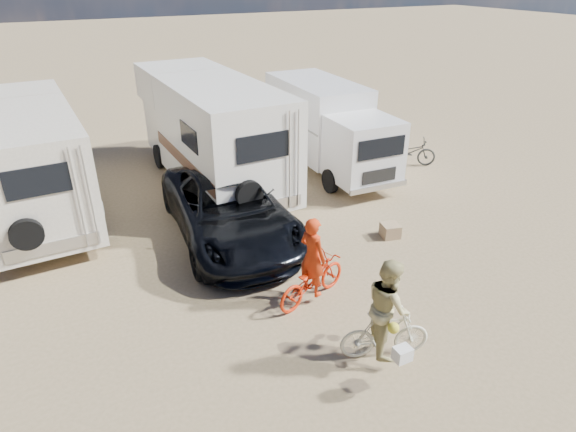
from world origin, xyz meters
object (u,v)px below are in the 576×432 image
bike_woman (385,334)px  cooler (198,230)px  bike_man (312,280)px  rider_woman (387,314)px  rv_main (211,134)px  dark_suv (229,209)px  rider_man (312,264)px  crate (390,231)px  box_truck (329,129)px  bike_parked (409,152)px  rv_left (33,164)px

bike_woman → cooler: 5.99m
bike_man → rider_woman: size_ratio=1.01×
rv_main → dark_suv: 3.81m
bike_man → cooler: size_ratio=3.07×
bike_woman → rider_man: bearing=28.7°
rv_main → crate: rv_main is taller
dark_suv → bike_woman: (0.91, -5.46, -0.31)m
dark_suv → rider_man: size_ratio=3.28×
box_truck → rider_woman: size_ratio=3.37×
rv_main → rider_woman: size_ratio=4.08×
bike_parked → box_truck: bearing=101.7°
rider_woman → bike_parked: rider_woman is taller
box_truck → crate: 5.30m
cooler → box_truck: bearing=20.0°
box_truck → rider_man: box_truck is taller
rider_man → rider_woman: 2.12m
box_truck → rider_woman: 9.45m
crate → box_truck: bearing=77.9°
rider_woman → bike_man: bearing=28.7°
dark_suv → crate: (3.77, -1.92, -0.63)m
bike_man → rider_man: (0.00, 0.00, 0.39)m
rv_left → cooler: bearing=-45.2°
cooler → crate: size_ratio=1.37×
dark_suv → crate: 4.28m
rider_man → cooler: size_ratio=2.89×
rv_main → box_truck: size_ratio=1.21×
crate → bike_woman: bearing=-128.9°
bike_parked → crate: bearing=168.2°
rv_main → rv_left: rv_main is taller
rv_main → bike_man: (-0.23, -6.99, -1.20)m
bike_parked → crate: (-3.85, -4.00, -0.31)m
rv_main → bike_parked: (6.81, -1.53, -1.20)m
box_truck → crate: bearing=-99.8°
rider_man → crate: (3.19, 1.45, -0.70)m
box_truck → rider_man: bearing=-121.1°
rider_man → cooler: (-1.37, 3.65, -0.64)m
rider_man → bike_man: bearing=-0.0°
rv_left → box_truck: 9.18m
cooler → bike_parked: bearing=5.4°
rv_left → rider_man: 8.51m
box_truck → dark_suv: 5.79m
rv_main → cooler: 3.97m
bike_parked → cooler: 8.60m
box_truck → bike_parked: (2.77, -1.03, -0.95)m
bike_man → bike_parked: (7.04, 5.46, -0.00)m
box_truck → rider_woman: (-3.93, -8.57, -0.51)m
box_truck → cooler: box_truck is taller
rider_woman → bike_parked: 10.10m
rv_main → crate: 6.46m
bike_man → bike_woman: 2.11m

